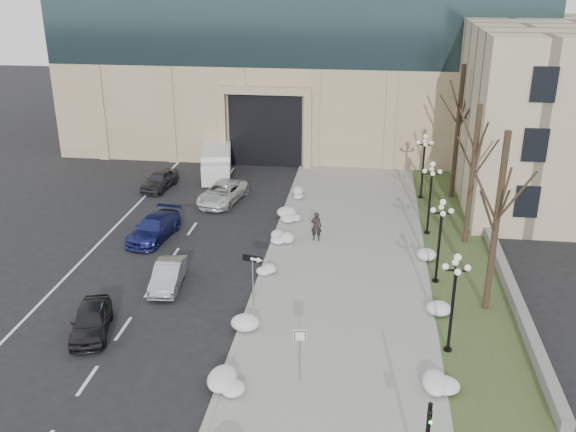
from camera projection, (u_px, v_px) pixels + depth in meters
name	position (u px, v px, depth m)	size (l,w,h in m)	color
ground	(233.00, 428.00, 23.56)	(160.00, 160.00, 0.00)	black
sidewalk	(346.00, 264.00, 36.00)	(9.00, 40.00, 0.12)	gray
curb	(267.00, 260.00, 36.54)	(0.30, 40.00, 0.14)	gray
grass_strip	(465.00, 271.00, 35.22)	(4.00, 40.00, 0.10)	#364623
stone_wall	(496.00, 253.00, 36.71)	(0.50, 30.00, 0.70)	gray
car_a	(91.00, 320.00, 29.27)	(1.59, 3.96, 1.35)	black
car_b	(168.00, 275.00, 33.49)	(1.36, 3.90, 1.29)	#979A9E
car_c	(154.00, 228.00, 39.26)	(1.96, 4.82, 1.40)	navy
car_d	(223.00, 193.00, 45.11)	(2.33, 5.04, 1.40)	silver
car_e	(159.00, 180.00, 47.79)	(1.64, 4.06, 1.38)	#2F2E33
pedestrian	(316.00, 226.00, 38.67)	(0.66, 0.43, 1.81)	black
box_truck	(217.00, 163.00, 50.74)	(3.45, 6.69, 2.02)	silver
one_way_sign	(256.00, 265.00, 30.77)	(1.05, 0.42, 2.83)	slate
keep_sign	(300.00, 344.00, 25.43)	(0.53, 0.10, 2.45)	slate
snow_clump_b	(225.00, 387.00, 25.32)	(1.10, 1.60, 0.36)	white
snow_clump_c	(245.00, 322.00, 29.83)	(1.10, 1.60, 0.36)	white
snow_clump_d	(266.00, 274.00, 34.44)	(1.10, 1.60, 0.36)	white
snow_clump_e	(282.00, 238.00, 38.78)	(1.10, 1.60, 0.36)	white
snow_clump_f	(292.00, 216.00, 42.08)	(1.10, 1.60, 0.36)	white
snow_clump_g	(298.00, 194.00, 46.07)	(1.10, 1.60, 0.36)	white
snow_clump_h	(439.00, 381.00, 25.67)	(1.10, 1.60, 0.36)	white
snow_clump_i	(432.00, 313.00, 30.60)	(1.10, 1.60, 0.36)	white
snow_clump_j	(424.00, 257.00, 36.34)	(1.10, 1.60, 0.36)	white
lamppost_a	(454.00, 290.00, 26.94)	(1.18, 1.18, 4.76)	black
lamppost_b	(440.00, 230.00, 32.92)	(1.18, 1.18, 4.76)	black
lamppost_c	(431.00, 188.00, 38.90)	(1.18, 1.18, 4.76)	black
lamppost_d	(424.00, 158.00, 44.88)	(1.18, 1.18, 4.76)	black
tree_near	(499.00, 198.00, 29.32)	(3.20, 3.20, 9.00)	black
tree_mid	(475.00, 156.00, 36.80)	(3.20, 3.20, 8.50)	black
tree_far	(459.00, 114.00, 43.92)	(3.20, 3.20, 9.50)	black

